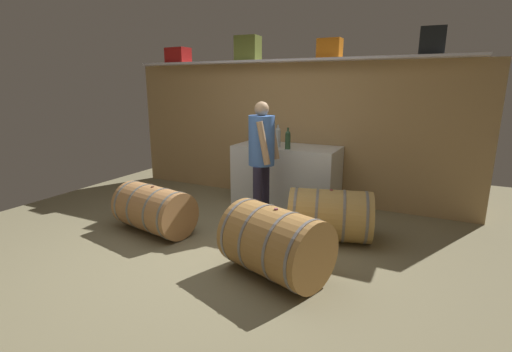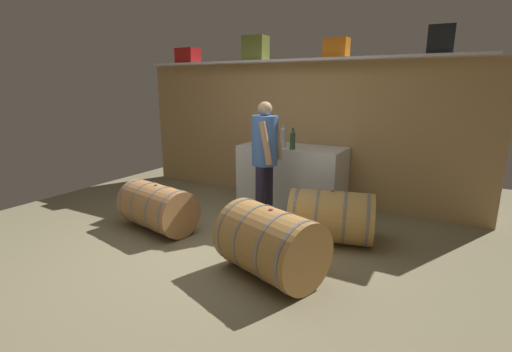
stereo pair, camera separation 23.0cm
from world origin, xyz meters
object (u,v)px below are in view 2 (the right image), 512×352
object	(u,v)px
wine_barrel_far	(271,243)
wine_barrel_flank	(331,217)
wine_bottle_clear	(283,137)
work_cabinet	(292,176)
red_funnel	(276,141)
wine_barrel_near	(158,207)
winemaker_pouring	(265,150)
toolcase_orange	(336,48)
wine_glass	(259,140)
wine_bottle_green	(293,140)
toolcase_black	(441,40)
toolcase_red	(188,56)
toolcase_olive	(255,48)

from	to	relation	value
wine_barrel_far	wine_barrel_flank	world-z (taller)	wine_barrel_far
wine_bottle_clear	work_cabinet	bearing A→B (deg)	60.63
wine_bottle_clear	wine_barrel_flank	world-z (taller)	wine_bottle_clear
red_funnel	wine_barrel_near	world-z (taller)	red_funnel
red_funnel	wine_barrel_far	size ratio (longest dim) A/B	0.11
wine_bottle_clear	wine_barrel_far	xyz separation A→B (m)	(0.77, -1.84, -0.69)
wine_barrel_far	winemaker_pouring	distance (m)	1.55
wine_barrel_near	wine_barrel_far	distance (m)	1.74
toolcase_orange	wine_bottle_clear	bearing A→B (deg)	-143.39
wine_glass	winemaker_pouring	world-z (taller)	winemaker_pouring
wine_bottle_green	wine_barrel_far	distance (m)	1.97
wine_bottle_clear	toolcase_black	bearing A→B (deg)	12.18
wine_bottle_clear	wine_barrel_flank	size ratio (longest dim) A/B	0.31
toolcase_orange	wine_barrel_far	size ratio (longest dim) A/B	0.29
work_cabinet	winemaker_pouring	distance (m)	0.91
red_funnel	wine_barrel_near	size ratio (longest dim) A/B	0.12
toolcase_red	wine_barrel_flank	bearing A→B (deg)	-18.53
wine_barrel_far	wine_glass	bearing A→B (deg)	141.34
toolcase_olive	work_cabinet	size ratio (longest dim) A/B	0.24
toolcase_black	wine_barrel_flank	bearing A→B (deg)	-126.47
winemaker_pouring	wine_barrel_far	bearing A→B (deg)	25.81
work_cabinet	wine_glass	size ratio (longest dim) A/B	11.58
toolcase_orange	wine_barrel_flank	bearing A→B (deg)	-68.46
work_cabinet	wine_bottle_clear	size ratio (longest dim) A/B	4.73
toolcase_red	wine_barrel_flank	world-z (taller)	toolcase_red
wine_barrel_near	toolcase_orange	bearing A→B (deg)	62.27
red_funnel	wine_barrel_flank	distance (m)	1.64
wine_glass	winemaker_pouring	size ratio (longest dim) A/B	0.08
wine_bottle_green	red_funnel	bearing A→B (deg)	149.16
wine_glass	wine_barrel_near	world-z (taller)	wine_glass
toolcase_red	wine_glass	world-z (taller)	toolcase_red
toolcase_red	wine_bottle_green	xyz separation A→B (m)	(2.13, -0.48, -1.18)
toolcase_red	wine_glass	distance (m)	2.04
toolcase_black	wine_barrel_near	xyz separation A→B (m)	(-2.75, -1.90, -1.94)
toolcase_olive	wine_barrel_flank	bearing A→B (deg)	-39.86
toolcase_olive	wine_barrel_flank	xyz separation A→B (m)	(1.66, -1.21, -1.94)
wine_glass	wine_barrel_far	world-z (taller)	wine_glass
toolcase_black	wine_glass	bearing A→B (deg)	-171.87
wine_glass	red_funnel	size ratio (longest dim) A/B	1.06
toolcase_red	winemaker_pouring	distance (m)	2.56
wine_bottle_clear	wine_barrel_flank	distance (m)	1.48
wine_barrel_flank	winemaker_pouring	distance (m)	1.16
red_funnel	wine_barrel_far	bearing A→B (deg)	-64.25
winemaker_pouring	toolcase_red	bearing A→B (deg)	-121.42
wine_barrel_far	wine_barrel_flank	size ratio (longest dim) A/B	1.05
toolcase_olive	wine_barrel_far	size ratio (longest dim) A/B	0.33
wine_barrel_near	wine_barrel_flank	size ratio (longest dim) A/B	1.01
toolcase_red	toolcase_olive	xyz separation A→B (m)	(1.28, 0.00, 0.06)
wine_bottle_clear	toolcase_red	bearing A→B (deg)	168.68
toolcase_red	toolcase_black	distance (m)	3.76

